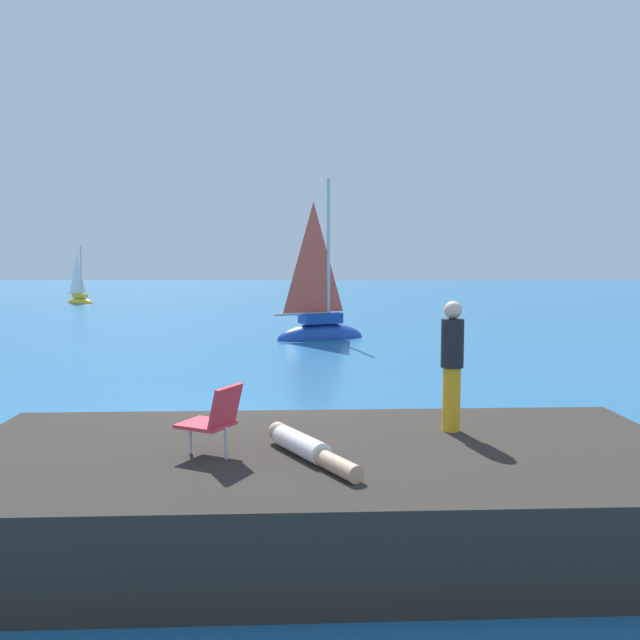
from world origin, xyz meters
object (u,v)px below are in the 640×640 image
at_px(sailboat_far, 79,300).
at_px(beach_chair, 214,417).
at_px(sailboat_near, 319,329).
at_px(person_standing, 451,362).
at_px(person_sunbather, 306,448).

bearing_deg(sailboat_far, beach_chair, -40.20).
distance_m(sailboat_near, person_standing, 17.62).
xyz_separation_m(person_sunbather, beach_chair, (-0.99, 0.03, 0.33)).
bearing_deg(sailboat_near, person_standing, -107.92).
xyz_separation_m(sailboat_far, beach_chair, (15.33, -38.70, 1.20)).
bearing_deg(sailboat_near, person_sunbather, -113.70).
xyz_separation_m(sailboat_near, sailboat_far, (-16.46, 20.11, -0.13)).
relative_size(person_sunbather, person_standing, 0.97).
height_order(sailboat_near, person_sunbather, sailboat_near).
bearing_deg(sailboat_far, sailboat_near, -22.51).
relative_size(sailboat_near, person_standing, 4.16).
xyz_separation_m(person_standing, beach_chair, (-2.77, -1.11, -0.42)).
bearing_deg(sailboat_far, person_sunbather, -38.96).
relative_size(sailboat_far, beach_chair, 5.36).
bearing_deg(person_standing, sailboat_far, -5.29).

